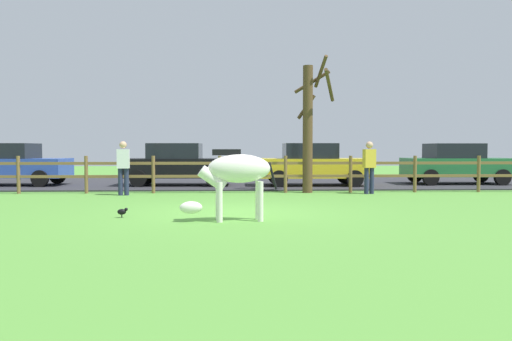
{
  "coord_description": "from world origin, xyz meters",
  "views": [
    {
      "loc": [
        0.03,
        -11.38,
        1.43
      ],
      "look_at": [
        0.52,
        0.76,
        0.9
      ],
      "focal_mm": 36.01,
      "sensor_mm": 36.0,
      "label": 1
    }
  ],
  "objects_px": {
    "parked_car_blue": "(11,164)",
    "visitor_left_of_tree": "(369,165)",
    "parked_car_black": "(178,164)",
    "parked_car_green": "(456,163)",
    "visitor_right_of_tree": "(123,165)",
    "crow_on_grass": "(122,212)",
    "zebra": "(235,174)",
    "bare_tree": "(309,124)",
    "parked_car_yellow": "(313,164)"
  },
  "relations": [
    {
      "from": "parked_car_green",
      "to": "visitor_left_of_tree",
      "type": "height_order",
      "value": "visitor_left_of_tree"
    },
    {
      "from": "zebra",
      "to": "bare_tree",
      "type": "bearing_deg",
      "value": 69.46
    },
    {
      "from": "parked_car_blue",
      "to": "visitor_right_of_tree",
      "type": "distance_m",
      "value": 6.18
    },
    {
      "from": "zebra",
      "to": "visitor_left_of_tree",
      "type": "height_order",
      "value": "visitor_left_of_tree"
    },
    {
      "from": "zebra",
      "to": "parked_car_black",
      "type": "height_order",
      "value": "parked_car_black"
    },
    {
      "from": "parked_car_black",
      "to": "visitor_right_of_tree",
      "type": "xyz_separation_m",
      "value": [
        -1.27,
        -3.52,
        0.06
      ]
    },
    {
      "from": "bare_tree",
      "to": "visitor_left_of_tree",
      "type": "distance_m",
      "value": 2.31
    },
    {
      "from": "bare_tree",
      "to": "visitor_left_of_tree",
      "type": "height_order",
      "value": "bare_tree"
    },
    {
      "from": "crow_on_grass",
      "to": "parked_car_blue",
      "type": "xyz_separation_m",
      "value": [
        -5.99,
        8.76,
        0.72
      ]
    },
    {
      "from": "zebra",
      "to": "visitor_right_of_tree",
      "type": "bearing_deg",
      "value": 121.09
    },
    {
      "from": "crow_on_grass",
      "to": "parked_car_black",
      "type": "bearing_deg",
      "value": 88.61
    },
    {
      "from": "crow_on_grass",
      "to": "visitor_right_of_tree",
      "type": "bearing_deg",
      "value": 101.88
    },
    {
      "from": "visitor_right_of_tree",
      "to": "bare_tree",
      "type": "bearing_deg",
      "value": 7.32
    },
    {
      "from": "parked_car_blue",
      "to": "visitor_right_of_tree",
      "type": "height_order",
      "value": "visitor_right_of_tree"
    },
    {
      "from": "parked_car_black",
      "to": "parked_car_yellow",
      "type": "bearing_deg",
      "value": -3.4
    },
    {
      "from": "crow_on_grass",
      "to": "parked_car_yellow",
      "type": "xyz_separation_m",
      "value": [
        5.2,
        8.26,
        0.72
      ]
    },
    {
      "from": "zebra",
      "to": "visitor_right_of_tree",
      "type": "relative_size",
      "value": 1.18
    },
    {
      "from": "parked_car_green",
      "to": "visitor_right_of_tree",
      "type": "height_order",
      "value": "visitor_right_of_tree"
    },
    {
      "from": "bare_tree",
      "to": "parked_car_black",
      "type": "xyz_separation_m",
      "value": [
        -4.49,
        2.78,
        -1.38
      ]
    },
    {
      "from": "crow_on_grass",
      "to": "parked_car_black",
      "type": "relative_size",
      "value": 0.05
    },
    {
      "from": "parked_car_blue",
      "to": "visitor_left_of_tree",
      "type": "xyz_separation_m",
      "value": [
        12.5,
        -3.53,
        0.06
      ]
    },
    {
      "from": "zebra",
      "to": "parked_car_green",
      "type": "bearing_deg",
      "value": 47.77
    },
    {
      "from": "parked_car_yellow",
      "to": "visitor_right_of_tree",
      "type": "height_order",
      "value": "visitor_right_of_tree"
    },
    {
      "from": "zebra",
      "to": "parked_car_blue",
      "type": "distance_m",
      "value": 12.5
    },
    {
      "from": "parked_car_blue",
      "to": "visitor_left_of_tree",
      "type": "bearing_deg",
      "value": -15.79
    },
    {
      "from": "parked_car_black",
      "to": "visitor_left_of_tree",
      "type": "bearing_deg",
      "value": -27.84
    },
    {
      "from": "parked_car_black",
      "to": "parked_car_blue",
      "type": "bearing_deg",
      "value": 178.12
    },
    {
      "from": "parked_car_yellow",
      "to": "bare_tree",
      "type": "bearing_deg",
      "value": -101.36
    },
    {
      "from": "visitor_left_of_tree",
      "to": "parked_car_blue",
      "type": "bearing_deg",
      "value": 164.21
    },
    {
      "from": "parked_car_green",
      "to": "parked_car_yellow",
      "type": "relative_size",
      "value": 1.0
    },
    {
      "from": "zebra",
      "to": "parked_car_green",
      "type": "distance_m",
      "value": 12.72
    },
    {
      "from": "parked_car_black",
      "to": "parked_car_green",
      "type": "height_order",
      "value": "same"
    },
    {
      "from": "parked_car_blue",
      "to": "parked_car_yellow",
      "type": "bearing_deg",
      "value": -2.56
    },
    {
      "from": "zebra",
      "to": "parked_car_yellow",
      "type": "distance_m",
      "value": 9.29
    },
    {
      "from": "zebra",
      "to": "parked_car_black",
      "type": "bearing_deg",
      "value": 103.04
    },
    {
      "from": "parked_car_green",
      "to": "parked_car_yellow",
      "type": "xyz_separation_m",
      "value": [
        -5.67,
        -0.58,
        0.0
      ]
    },
    {
      "from": "parked_car_black",
      "to": "crow_on_grass",
      "type": "bearing_deg",
      "value": -91.39
    },
    {
      "from": "parked_car_black",
      "to": "bare_tree",
      "type": "bearing_deg",
      "value": -31.75
    },
    {
      "from": "parked_car_black",
      "to": "parked_car_green",
      "type": "xyz_separation_m",
      "value": [
        10.66,
        0.29,
        0.0
      ]
    },
    {
      "from": "zebra",
      "to": "visitor_left_of_tree",
      "type": "xyz_separation_m",
      "value": [
        4.19,
        5.8,
        -0.02
      ]
    },
    {
      "from": "crow_on_grass",
      "to": "visitor_right_of_tree",
      "type": "distance_m",
      "value": 5.21
    },
    {
      "from": "parked_car_black",
      "to": "visitor_left_of_tree",
      "type": "height_order",
      "value": "visitor_left_of_tree"
    },
    {
      "from": "zebra",
      "to": "parked_car_yellow",
      "type": "height_order",
      "value": "parked_car_yellow"
    },
    {
      "from": "parked_car_blue",
      "to": "visitor_left_of_tree",
      "type": "height_order",
      "value": "visitor_left_of_tree"
    },
    {
      "from": "zebra",
      "to": "parked_car_green",
      "type": "xyz_separation_m",
      "value": [
        8.55,
        9.41,
        -0.08
      ]
    },
    {
      "from": "crow_on_grass",
      "to": "visitor_right_of_tree",
      "type": "relative_size",
      "value": 0.13
    },
    {
      "from": "parked_car_blue",
      "to": "visitor_left_of_tree",
      "type": "distance_m",
      "value": 12.99
    },
    {
      "from": "parked_car_green",
      "to": "visitor_left_of_tree",
      "type": "distance_m",
      "value": 5.66
    },
    {
      "from": "bare_tree",
      "to": "parked_car_blue",
      "type": "relative_size",
      "value": 1.08
    },
    {
      "from": "crow_on_grass",
      "to": "parked_car_blue",
      "type": "distance_m",
      "value": 10.64
    }
  ]
}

